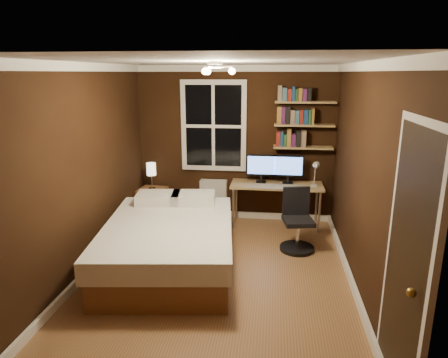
# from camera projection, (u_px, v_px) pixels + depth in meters

# --- Properties ---
(floor) EXTENTS (4.20, 4.20, 0.00)m
(floor) POSITION_uv_depth(u_px,v_px,m) (217.00, 277.00, 4.82)
(floor) COLOR brown
(floor) RESTS_ON ground
(wall_back) EXTENTS (3.20, 0.04, 2.50)m
(wall_back) POSITION_uv_depth(u_px,v_px,m) (235.00, 145.00, 6.51)
(wall_back) COLOR black
(wall_back) RESTS_ON ground
(wall_left) EXTENTS (0.04, 4.20, 2.50)m
(wall_left) POSITION_uv_depth(u_px,v_px,m) (82.00, 172.00, 4.69)
(wall_left) COLOR black
(wall_left) RESTS_ON ground
(wall_right) EXTENTS (0.04, 4.20, 2.50)m
(wall_right) POSITION_uv_depth(u_px,v_px,m) (363.00, 182.00, 4.30)
(wall_right) COLOR black
(wall_right) RESTS_ON ground
(ceiling) EXTENTS (3.20, 4.20, 0.02)m
(ceiling) POSITION_uv_depth(u_px,v_px,m) (216.00, 61.00, 4.17)
(ceiling) COLOR white
(ceiling) RESTS_ON wall_back
(window) EXTENTS (1.06, 0.06, 1.46)m
(window) POSITION_uv_depth(u_px,v_px,m) (214.00, 126.00, 6.44)
(window) COLOR white
(window) RESTS_ON wall_back
(door) EXTENTS (0.03, 0.82, 2.05)m
(door) POSITION_uv_depth(u_px,v_px,m) (404.00, 268.00, 2.87)
(door) COLOR black
(door) RESTS_ON ground
(door_knob) EXTENTS (0.06, 0.06, 0.06)m
(door_knob) POSITION_uv_depth(u_px,v_px,m) (411.00, 293.00, 2.60)
(door_knob) COLOR gold
(door_knob) RESTS_ON door
(ceiling_fixture) EXTENTS (0.44, 0.44, 0.18)m
(ceiling_fixture) POSITION_uv_depth(u_px,v_px,m) (215.00, 71.00, 4.10)
(ceiling_fixture) COLOR beige
(ceiling_fixture) RESTS_ON ceiling
(bookshelf_lower) EXTENTS (0.92, 0.22, 0.03)m
(bookshelf_lower) POSITION_uv_depth(u_px,v_px,m) (303.00, 147.00, 6.26)
(bookshelf_lower) COLOR tan
(bookshelf_lower) RESTS_ON wall_back
(books_row_lower) EXTENTS (0.42, 0.16, 0.23)m
(books_row_lower) POSITION_uv_depth(u_px,v_px,m) (303.00, 139.00, 6.23)
(books_row_lower) COLOR maroon
(books_row_lower) RESTS_ON bookshelf_lower
(bookshelf_middle) EXTENTS (0.92, 0.22, 0.03)m
(bookshelf_middle) POSITION_uv_depth(u_px,v_px,m) (304.00, 125.00, 6.17)
(bookshelf_middle) COLOR tan
(bookshelf_middle) RESTS_ON wall_back
(books_row_middle) EXTENTS (0.54, 0.16, 0.23)m
(books_row_middle) POSITION_uv_depth(u_px,v_px,m) (304.00, 117.00, 6.14)
(books_row_middle) COLOR navy
(books_row_middle) RESTS_ON bookshelf_middle
(bookshelf_upper) EXTENTS (0.92, 0.22, 0.03)m
(bookshelf_upper) POSITION_uv_depth(u_px,v_px,m) (305.00, 102.00, 6.08)
(bookshelf_upper) COLOR tan
(bookshelf_upper) RESTS_ON wall_back
(books_row_upper) EXTENTS (0.48, 0.16, 0.23)m
(books_row_upper) POSITION_uv_depth(u_px,v_px,m) (306.00, 93.00, 6.05)
(books_row_upper) COLOR #225029
(books_row_upper) RESTS_ON bookshelf_upper
(bed) EXTENTS (1.80, 2.33, 0.73)m
(bed) POSITION_uv_depth(u_px,v_px,m) (169.00, 243.00, 5.02)
(bed) COLOR brown
(bed) RESTS_ON ground
(nightstand) EXTENTS (0.47, 0.47, 0.53)m
(nightstand) POSITION_uv_depth(u_px,v_px,m) (153.00, 204.00, 6.64)
(nightstand) COLOR brown
(nightstand) RESTS_ON ground
(bedside_lamp) EXTENTS (0.15, 0.15, 0.44)m
(bedside_lamp) POSITION_uv_depth(u_px,v_px,m) (152.00, 176.00, 6.52)
(bedside_lamp) COLOR white
(bedside_lamp) RESTS_ON nightstand
(radiator) EXTENTS (0.44, 0.15, 0.66)m
(radiator) POSITION_uv_depth(u_px,v_px,m) (214.00, 199.00, 6.68)
(radiator) COLOR silver
(radiator) RESTS_ON ground
(desk) EXTENTS (1.44, 0.54, 0.68)m
(desk) POSITION_uv_depth(u_px,v_px,m) (277.00, 188.00, 6.31)
(desk) COLOR tan
(desk) RESTS_ON ground
(monitor_left) EXTENTS (0.49, 0.12, 0.45)m
(monitor_left) POSITION_uv_depth(u_px,v_px,m) (261.00, 169.00, 6.33)
(monitor_left) COLOR black
(monitor_left) RESTS_ON desk
(monitor_right) EXTENTS (0.49, 0.12, 0.45)m
(monitor_right) POSITION_uv_depth(u_px,v_px,m) (288.00, 169.00, 6.28)
(monitor_right) COLOR black
(monitor_right) RESTS_ON desk
(desk_lamp) EXTENTS (0.14, 0.32, 0.44)m
(desk_lamp) POSITION_uv_depth(u_px,v_px,m) (315.00, 173.00, 6.05)
(desk_lamp) COLOR silver
(desk_lamp) RESTS_ON desk
(office_chair) EXTENTS (0.48, 0.48, 0.86)m
(office_chair) POSITION_uv_depth(u_px,v_px,m) (297.00, 228.00, 5.51)
(office_chair) COLOR black
(office_chair) RESTS_ON ground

